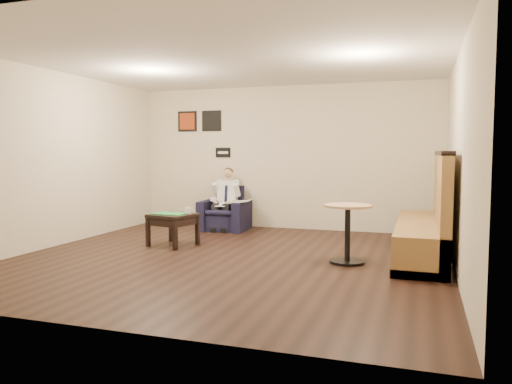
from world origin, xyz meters
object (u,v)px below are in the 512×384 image
(green_folder, at_px, (170,213))
(smartphone, at_px, (183,213))
(coffee_mug, at_px, (188,210))
(cafe_table, at_px, (347,234))
(side_table, at_px, (173,230))
(banquette, at_px, (422,205))
(seated_man, at_px, (223,201))
(armchair, at_px, (225,208))

(green_folder, distance_m, smartphone, 0.23)
(coffee_mug, distance_m, cafe_table, 2.68)
(smartphone, height_order, cafe_table, cafe_table)
(side_table, xyz_separation_m, banquette, (3.81, 0.36, 0.49))
(seated_man, relative_size, coffee_mug, 10.60)
(seated_man, relative_size, side_table, 1.83)
(coffee_mug, relative_size, cafe_table, 0.14)
(armchair, relative_size, seated_man, 0.75)
(armchair, xyz_separation_m, side_table, (-0.18, -1.79, -0.16))
(green_folder, height_order, coffee_mug, coffee_mug)
(seated_man, distance_m, banquette, 3.86)
(banquette, bearing_deg, coffee_mug, -175.61)
(seated_man, xyz_separation_m, smartphone, (-0.09, -1.52, -0.06))
(green_folder, bearing_deg, seated_man, 82.39)
(armchair, bearing_deg, side_table, -98.94)
(seated_man, distance_m, coffee_mug, 1.60)
(armchair, height_order, green_folder, armchair)
(side_table, bearing_deg, coffee_mug, 21.25)
(coffee_mug, bearing_deg, side_table, -158.75)
(seated_man, relative_size, green_folder, 2.24)
(armchair, distance_m, cafe_table, 3.46)
(armchair, xyz_separation_m, banquette, (3.63, -1.43, 0.33))
(green_folder, xyz_separation_m, coffee_mug, (0.27, 0.10, 0.05))
(armchair, xyz_separation_m, seated_man, (0.01, -0.11, 0.16))
(side_table, height_order, cafe_table, cafe_table)
(side_table, bearing_deg, smartphone, 60.20)
(green_folder, bearing_deg, cafe_table, -7.51)
(armchair, bearing_deg, seated_man, -90.00)
(seated_man, distance_m, smartphone, 1.52)
(armchair, xyz_separation_m, cafe_table, (2.68, -2.19, -0.02))
(green_folder, bearing_deg, side_table, 21.25)
(armchair, bearing_deg, banquette, -24.62)
(smartphone, relative_size, cafe_table, 0.20)
(armchair, height_order, smartphone, armchair)
(side_table, height_order, banquette, banquette)
(armchair, xyz_separation_m, green_folder, (-0.22, -1.81, 0.10))
(cafe_table, bearing_deg, smartphone, 168.48)
(armchair, bearing_deg, green_folder, -100.09)
(armchair, relative_size, banquette, 0.30)
(banquette, height_order, cafe_table, banquette)
(smartphone, bearing_deg, cafe_table, 10.92)
(armchair, relative_size, smartphone, 5.42)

